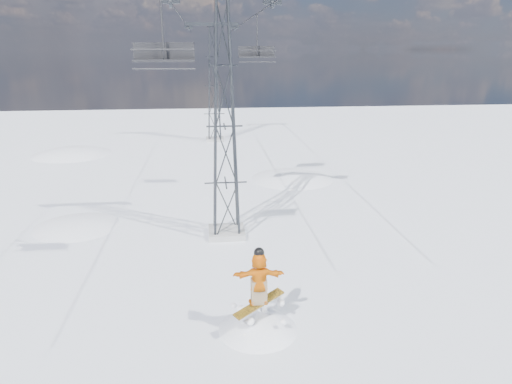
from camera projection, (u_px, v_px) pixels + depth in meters
ground at (214, 328)px, 15.29m from camera, size 120.00×120.00×0.00m
snow_terrain at (154, 283)px, 37.80m from camera, size 39.00×37.00×22.00m
lift_tower_near at (225, 127)px, 21.33m from camera, size 5.20×1.80×11.43m
lift_tower_far at (213, 86)px, 45.04m from camera, size 5.20×1.80×11.43m
haul_cables at (215, 20)px, 30.63m from camera, size 4.46×51.00×0.06m
snowboarder_jump at (258, 370)px, 15.69m from camera, size 4.40×4.40×7.04m
lift_chair_near at (164, 54)px, 15.43m from camera, size 2.08×0.60×2.57m
lift_chair_mid at (257, 53)px, 26.30m from camera, size 2.13×0.61×2.64m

